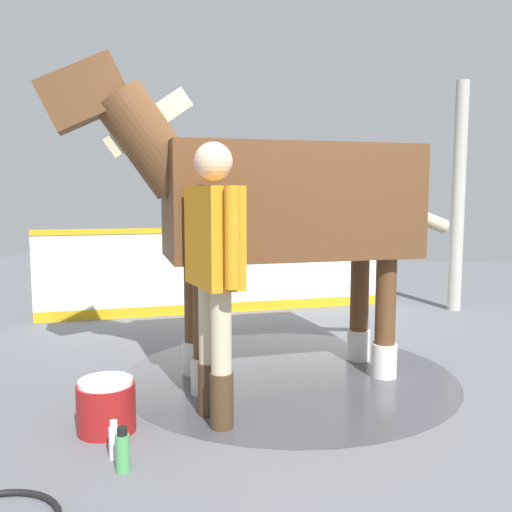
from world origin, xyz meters
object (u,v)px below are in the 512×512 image
Objects in this scene: wash_bucket at (106,406)px; bottle_shampoo at (114,441)px; bottle_spray at (123,451)px; horse at (275,205)px; handler at (214,261)px.

wash_bucket is 0.39m from bottle_shampoo.
bottle_shampoo is (0.32, 0.22, -0.06)m from wash_bucket.
horse is at bearing 164.52° from bottle_spray.
handler is at bearing 117.19° from wash_bucket.
bottle_shampoo is 0.16m from bottle_spray.
bottle_shampoo is (0.63, -0.38, -0.94)m from handler.
handler reaches higher than wash_bucket.
horse is 8.21× the size of wash_bucket.
horse is 2.10m from bottle_shampoo.
bottle_shampoo is (1.58, -0.58, -1.27)m from horse.
bottle_spray is at bearing 43.98° from bottle_shampoo.
horse is 12.18× the size of bottle_spray.
bottle_spray is at bearing 37.25° from wash_bucket.
handler is at bearing 148.57° from bottle_shampoo.
bottle_spray is at bearing -148.35° from handler.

